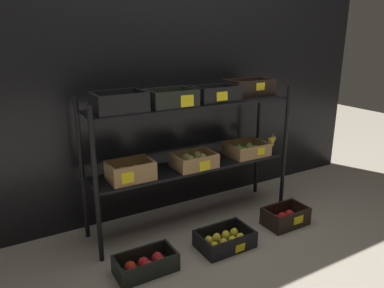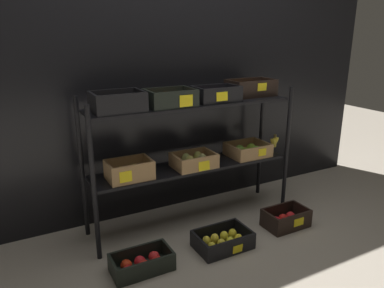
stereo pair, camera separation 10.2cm
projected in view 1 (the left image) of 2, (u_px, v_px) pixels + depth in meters
ground_plane at (192, 220)px, 2.90m from camera, size 10.00×10.00×0.00m
storefront_wall at (168, 72)px, 2.87m from camera, size 3.95×0.12×2.24m
display_rack at (194, 131)px, 2.69m from camera, size 1.67×0.37×1.06m
crate_ground_apple_red at (146, 265)px, 2.26m from camera, size 0.38×0.20×0.12m
crate_ground_lemon at (225, 240)px, 2.53m from camera, size 0.38×0.26×0.12m
crate_ground_center_apple_red at (285, 218)px, 2.82m from camera, size 0.33×0.21×0.14m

